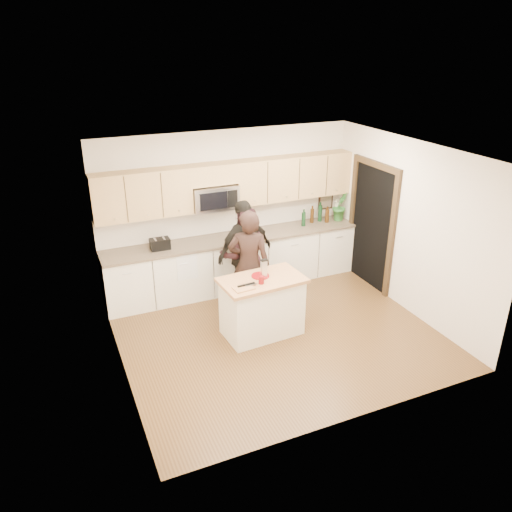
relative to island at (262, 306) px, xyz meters
name	(u,v)px	position (x,y,z in m)	size (l,w,h in m)	color
floor	(277,333)	(0.20, -0.10, -0.45)	(4.50, 4.50, 0.00)	brown
room_shell	(279,224)	(0.20, -0.10, 1.28)	(4.52, 4.02, 2.71)	beige
back_cabinetry	(235,262)	(0.20, 1.59, 0.02)	(4.50, 0.66, 0.94)	white
upper_cabinetry	(233,183)	(0.24, 1.73, 1.39)	(4.50, 0.33, 0.75)	tan
microwave	(214,197)	(-0.11, 1.70, 1.20)	(0.76, 0.41, 0.40)	silver
doorway	(372,221)	(2.43, 0.80, 0.70)	(0.06, 1.25, 2.20)	black
framed_picture	(326,199)	(2.15, 1.88, 0.83)	(0.30, 0.03, 0.38)	black
dish_towel	(185,257)	(-0.75, 1.40, 0.35)	(0.34, 0.60, 0.48)	white
island	(262,306)	(0.00, 0.00, 0.00)	(1.24, 0.78, 0.90)	white
red_plate	(260,276)	(0.01, 0.08, 0.45)	(0.26, 0.26, 0.02)	maroon
box_grater	(264,268)	(0.05, 0.04, 0.60)	(0.10, 0.07, 0.26)	silver
drink_glass	(261,280)	(-0.07, -0.13, 0.50)	(0.08, 0.08, 0.11)	maroon
cutting_board	(244,288)	(-0.36, -0.18, 0.46)	(0.28, 0.19, 0.02)	tan
tongs	(246,285)	(-0.30, -0.13, 0.48)	(0.26, 0.03, 0.02)	black
knife	(251,285)	(-0.23, -0.15, 0.47)	(0.17, 0.02, 0.01)	silver
toaster	(160,244)	(-1.09, 1.57, 0.57)	(0.31, 0.20, 0.18)	black
bottle_cluster	(322,213)	(1.95, 1.67, 0.65)	(0.84, 0.22, 0.37)	black
orchid	(340,206)	(2.30, 1.62, 0.76)	(0.30, 0.24, 0.54)	#347930
woman_left	(249,265)	(0.03, 0.55, 0.42)	(0.64, 0.42, 1.76)	black
woman_center	(244,256)	(0.14, 1.03, 0.37)	(0.80, 0.62, 1.64)	black
woman_right	(245,252)	(0.16, 1.03, 0.42)	(1.03, 0.43, 1.75)	black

